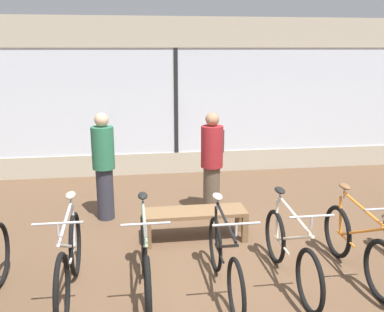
{
  "coord_description": "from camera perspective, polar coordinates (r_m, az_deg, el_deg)",
  "views": [
    {
      "loc": [
        -0.93,
        -4.59,
        2.61
      ],
      "look_at": [
        0.0,
        1.84,
        0.95
      ],
      "focal_mm": 40.0,
      "sensor_mm": 36.0,
      "label": 1
    }
  ],
  "objects": [
    {
      "name": "customer_by_window",
      "position": [
        6.63,
        2.7,
        -0.69
      ],
      "size": [
        0.47,
        0.56,
        1.66
      ],
      "color": "brown",
      "rests_on": "ground_plane"
    },
    {
      "name": "bicycle_center_right",
      "position": [
        5.05,
        12.96,
        -12.39
      ],
      "size": [
        0.46,
        1.72,
        1.01
      ],
      "color": "black",
      "rests_on": "ground_plane"
    },
    {
      "name": "ground_plane",
      "position": [
        5.36,
        2.91,
        -14.8
      ],
      "size": [
        24.0,
        24.0,
        0.0
      ],
      "primitive_type": "plane",
      "color": "brown"
    },
    {
      "name": "bicycle_center",
      "position": [
        4.77,
        4.33,
        -13.67
      ],
      "size": [
        0.46,
        1.68,
        1.01
      ],
      "color": "black",
      "rests_on": "ground_plane"
    },
    {
      "name": "display_bench",
      "position": [
        5.95,
        0.44,
        -7.95
      ],
      "size": [
        1.4,
        0.44,
        0.43
      ],
      "color": "brown",
      "rests_on": "ground_plane"
    },
    {
      "name": "bicycle_left",
      "position": [
        4.83,
        -16.04,
        -13.41
      ],
      "size": [
        0.46,
        1.78,
        1.06
      ],
      "color": "black",
      "rests_on": "ground_plane"
    },
    {
      "name": "shop_back_wall",
      "position": [
        8.85,
        -2.16,
        8.0
      ],
      "size": [
        12.0,
        0.08,
        3.2
      ],
      "color": "#B2A893",
      "rests_on": "ground_plane"
    },
    {
      "name": "bicycle_right",
      "position": [
        5.42,
        21.15,
        -11.12
      ],
      "size": [
        0.46,
        1.66,
        1.02
      ],
      "color": "black",
      "rests_on": "ground_plane"
    },
    {
      "name": "bicycle_center_left",
      "position": [
        4.75,
        -6.22,
        -13.79
      ],
      "size": [
        0.46,
        1.73,
        1.03
      ],
      "color": "black",
      "rests_on": "ground_plane"
    },
    {
      "name": "customer_near_rack",
      "position": [
        6.64,
        -11.69,
        -1.12
      ],
      "size": [
        0.46,
        0.46,
        1.67
      ],
      "color": "#2D2D38",
      "rests_on": "ground_plane"
    }
  ]
}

